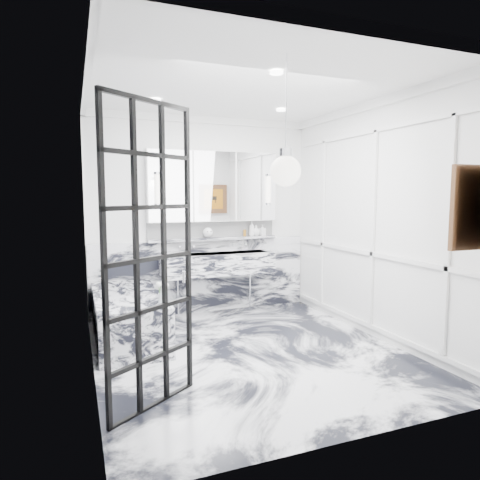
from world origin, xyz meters
name	(u,v)px	position (x,y,z in m)	size (l,w,h in m)	color
floor	(250,352)	(0.00, 0.00, 0.00)	(3.60, 3.60, 0.00)	white
ceiling	(250,86)	(0.00, 0.00, 2.80)	(3.60, 3.60, 0.00)	white
wall_back	(202,216)	(0.00, 1.80, 1.40)	(3.60, 3.60, 0.00)	white
wall_front	(355,241)	(0.00, -1.80, 1.40)	(3.60, 3.60, 0.00)	white
wall_left	(89,228)	(-1.60, 0.00, 1.40)	(3.60, 3.60, 0.00)	white
wall_right	(375,220)	(1.60, 0.00, 1.40)	(3.60, 3.60, 0.00)	white
marble_clad_back	(203,276)	(0.00, 1.78, 0.53)	(3.18, 0.05, 1.05)	white
marble_clad_left	(91,234)	(-1.59, 0.00, 1.34)	(0.02, 3.56, 2.68)	white
panel_molding	(373,229)	(1.58, 0.00, 1.30)	(0.03, 3.40, 2.30)	white
soap_bottle_a	(252,229)	(0.74, 1.71, 1.20)	(0.08, 0.08, 0.22)	#8C5919
soap_bottle_b	(262,230)	(0.91, 1.71, 1.17)	(0.08, 0.08, 0.17)	#4C4C51
soap_bottle_c	(256,230)	(0.81, 1.71, 1.17)	(0.13, 0.13, 0.16)	silver
face_pot	(208,232)	(0.05, 1.71, 1.17)	(0.14, 0.14, 0.14)	white
amber_bottle	(245,233)	(0.62, 1.71, 1.14)	(0.04, 0.04, 0.10)	#8C5919
flower_vase	(162,299)	(-0.89, 0.29, 0.61)	(0.08, 0.08, 0.12)	silver
crittall_door	(151,259)	(-1.18, -0.80, 1.21)	(0.88, 0.04, 2.41)	black
pendant_light	(286,171)	(-0.21, -1.19, 1.88)	(0.23, 0.23, 0.23)	white
trough_sink	(218,264)	(0.15, 1.55, 0.73)	(1.60, 0.45, 0.30)	silver
ledge	(214,239)	(0.15, 1.72, 1.07)	(1.90, 0.14, 0.04)	silver
subway_tile	(213,229)	(0.15, 1.78, 1.21)	(1.90, 0.03, 0.23)	white
mirror_cabinet	(214,186)	(0.15, 1.73, 1.82)	(1.90, 0.16, 1.00)	white
sconce_left	(157,189)	(-0.67, 1.63, 1.78)	(0.07, 0.07, 0.40)	white
sconce_right	(268,189)	(0.97, 1.63, 1.78)	(0.07, 0.07, 0.40)	white
bathtub	(128,317)	(-1.18, 0.90, 0.28)	(0.75, 1.65, 0.55)	silver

